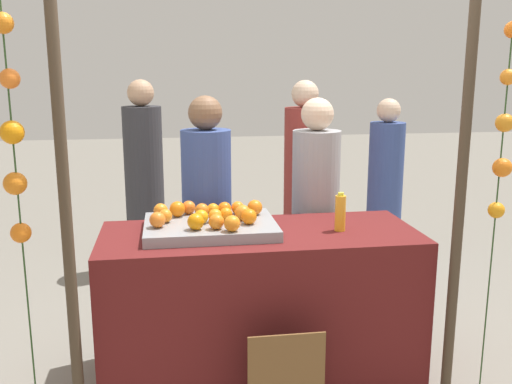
{
  "coord_description": "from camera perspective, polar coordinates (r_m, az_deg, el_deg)",
  "views": [
    {
      "loc": [
        -0.5,
        -3.08,
        1.8
      ],
      "look_at": [
        0.0,
        0.15,
        1.09
      ],
      "focal_mm": 40.04,
      "sensor_mm": 36.0,
      "label": 1
    }
  ],
  "objects": [
    {
      "name": "vendor_left",
      "position": [
        3.83,
        -4.88,
        -3.53
      ],
      "size": [
        0.33,
        0.33,
        1.63
      ],
      "color": "#384C8C",
      "rests_on": "ground_plane"
    },
    {
      "name": "orange_7",
      "position": [
        3.4,
        -1.85,
        -1.57
      ],
      "size": [
        0.08,
        0.08,
        0.08
      ],
      "primitive_type": "sphere",
      "color": "orange",
      "rests_on": "orange_tray"
    },
    {
      "name": "stall_counter",
      "position": [
        3.41,
        0.39,
        -11.16
      ],
      "size": [
        1.81,
        0.73,
        0.89
      ],
      "primitive_type": "cube",
      "color": "#5B1919",
      "rests_on": "ground_plane"
    },
    {
      "name": "crowd_person_1",
      "position": [
        5.23,
        12.74,
        0.07
      ],
      "size": [
        0.31,
        0.31,
        1.54
      ],
      "color": "#384C8C",
      "rests_on": "ground_plane"
    },
    {
      "name": "orange_3",
      "position": [
        3.27,
        -3.01,
        -2.2
      ],
      "size": [
        0.07,
        0.07,
        0.07
      ],
      "primitive_type": "sphere",
      "color": "orange",
      "rests_on": "orange_tray"
    },
    {
      "name": "garland_strand_left",
      "position": [
        2.72,
        -23.12,
        4.68
      ],
      "size": [
        0.11,
        0.12,
        2.08
      ],
      "color": "#2D4C23",
      "rests_on": "ground_plane"
    },
    {
      "name": "ground_plane",
      "position": [
        3.61,
        0.38,
        -17.63
      ],
      "size": [
        24.0,
        24.0,
        0.0
      ],
      "primitive_type": "plane",
      "color": "gray"
    },
    {
      "name": "orange_6",
      "position": [
        3.37,
        -7.86,
        -1.7
      ],
      "size": [
        0.09,
        0.09,
        0.09
      ],
      "primitive_type": "sphere",
      "color": "orange",
      "rests_on": "orange_tray"
    },
    {
      "name": "orange_17",
      "position": [
        3.2,
        -5.5,
        -2.48
      ],
      "size": [
        0.08,
        0.08,
        0.08
      ],
      "primitive_type": "sphere",
      "color": "orange",
      "rests_on": "orange_tray"
    },
    {
      "name": "crowd_person_0",
      "position": [
        4.97,
        4.76,
        0.56
      ],
      "size": [
        0.34,
        0.34,
        1.7
      ],
      "color": "maroon",
      "rests_on": "ground_plane"
    },
    {
      "name": "garland_strand_right",
      "position": [
        3.19,
        23.54,
        5.49
      ],
      "size": [
        0.1,
        0.11,
        2.08
      ],
      "color": "#2D4C23",
      "rests_on": "ground_plane"
    },
    {
      "name": "orange_4",
      "position": [
        3.18,
        -0.7,
        -2.47
      ],
      "size": [
        0.09,
        0.09,
        0.09
      ],
      "primitive_type": "sphere",
      "color": "orange",
      "rests_on": "orange_tray"
    },
    {
      "name": "orange_13",
      "position": [
        3.37,
        -4.31,
        -1.77
      ],
      "size": [
        0.07,
        0.07,
        0.07
      ],
      "primitive_type": "sphere",
      "color": "orange",
      "rests_on": "orange_tray"
    },
    {
      "name": "orange_0",
      "position": [
        3.34,
        -5.41,
        -1.83
      ],
      "size": [
        0.08,
        0.08,
        0.08
      ],
      "primitive_type": "sphere",
      "color": "orange",
      "rests_on": "orange_tray"
    },
    {
      "name": "orange_11",
      "position": [
        3.25,
        -9.05,
        -2.38
      ],
      "size": [
        0.08,
        0.08,
        0.08
      ],
      "primitive_type": "sphere",
      "color": "orange",
      "rests_on": "orange_tray"
    },
    {
      "name": "orange_tray",
      "position": [
        3.25,
        -4.6,
        -3.49
      ],
      "size": [
        0.74,
        0.54,
        0.06
      ],
      "primitive_type": "cube",
      "color": "gray",
      "rests_on": "stall_counter"
    },
    {
      "name": "crowd_person_2",
      "position": [
        5.17,
        -11.08,
        0.86
      ],
      "size": [
        0.34,
        0.34,
        1.7
      ],
      "color": "#333338",
      "rests_on": "ground_plane"
    },
    {
      "name": "orange_10",
      "position": [
        3.04,
        -2.4,
        -3.16
      ],
      "size": [
        0.09,
        0.09,
        0.09
      ],
      "primitive_type": "sphere",
      "color": "orange",
      "rests_on": "orange_tray"
    },
    {
      "name": "orange_15",
      "position": [
        3.16,
        -9.81,
        -2.75
      ],
      "size": [
        0.09,
        0.09,
        0.09
      ],
      "primitive_type": "sphere",
      "color": "orange",
      "rests_on": "orange_tray"
    },
    {
      "name": "orange_14",
      "position": [
        3.23,
        -4.1,
        -2.36
      ],
      "size": [
        0.08,
        0.08,
        0.08
      ],
      "primitive_type": "sphere",
      "color": "orange",
      "rests_on": "orange_tray"
    },
    {
      "name": "orange_8",
      "position": [
        3.42,
        -6.74,
        -1.53
      ],
      "size": [
        0.08,
        0.08,
        0.08
      ],
      "primitive_type": "sphere",
      "color": "orange",
      "rests_on": "orange_tray"
    },
    {
      "name": "orange_2",
      "position": [
        3.36,
        -9.5,
        -1.84
      ],
      "size": [
        0.08,
        0.08,
        0.08
      ],
      "primitive_type": "sphere",
      "color": "orange",
      "rests_on": "orange_tray"
    },
    {
      "name": "canopy_post_right",
      "position": [
        3.13,
        19.75,
        -0.2
      ],
      "size": [
        0.06,
        0.06,
        2.32
      ],
      "primitive_type": "cylinder",
      "color": "#473828",
      "rests_on": "ground_plane"
    },
    {
      "name": "vendor_right",
      "position": [
        3.94,
        5.91,
        -3.21
      ],
      "size": [
        0.32,
        0.32,
        1.61
      ],
      "color": "#99999E",
      "rests_on": "ground_plane"
    },
    {
      "name": "canopy_post_left",
      "position": [
        2.79,
        -18.5,
        -1.53
      ],
      "size": [
        0.06,
        0.06,
        2.32
      ],
      "primitive_type": "cylinder",
      "color": "#473828",
      "rests_on": "ground_plane"
    },
    {
      "name": "orange_12",
      "position": [
        3.38,
        -0.12,
        -1.55
      ],
      "size": [
        0.09,
        0.09,
        0.09
      ],
      "primitive_type": "sphere",
      "color": "orange",
      "rests_on": "orange_tray"
    },
    {
      "name": "orange_1",
      "position": [
        3.08,
        -6.04,
        -2.97
      ],
      "size": [
        0.09,
        0.09,
        0.09
      ],
      "primitive_type": "sphere",
      "color": "orange",
      "rests_on": "orange_tray"
    },
    {
      "name": "juice_bottle",
      "position": [
        3.29,
        8.42,
        -2.06
      ],
      "size": [
        0.06,
        0.06,
        0.22
      ],
      "color": "gold",
      "rests_on": "stall_counter"
    },
    {
      "name": "orange_9",
      "position": [
        3.26,
        -1.34,
        -2.08
      ],
      "size": [
        0.09,
        0.09,
        0.09
      ],
      "primitive_type": "sphere",
      "color": "orange",
      "rests_on": "orange_tray"
    },
    {
      "name": "orange_5",
      "position": [
        3.09,
        -3.98,
        -2.97
      ],
      "size": [
        0.08,
        0.08,
        0.08
      ],
      "primitive_type": "sphere",
      "color": "orange",
      "rests_on": "orange_tray"
    },
    {
      "name": "chalkboard_sign",
      "position": [
        3.0,
        3.02,
        -18.6
      ],
      "size": [
        0.39,
        0.03,
        0.54
      ],
      "color": "brown",
      "rests_on": "ground_plane"
    },
    {
      "name": "orange_16",
      "position": [
        3.37,
        -3.16,
        -1.67
      ],
      "size": [
        0.08,
        0.08,
        0.08
      ],
      "primitive_type": "sphere",
      "color": "orange",
      "rests_on": "orange_tray"
    }
  ]
}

